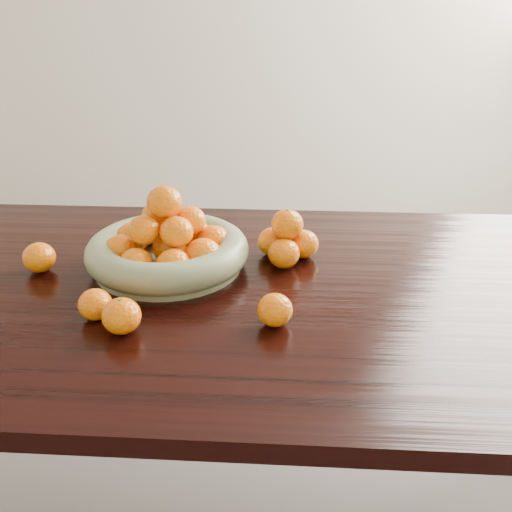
# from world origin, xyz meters

# --- Properties ---
(dining_table) EXTENTS (2.00, 1.00, 0.75)m
(dining_table) POSITION_xyz_m (0.00, 0.00, 0.66)
(dining_table) COLOR black
(dining_table) RESTS_ON ground
(fruit_bowl) EXTENTS (0.38, 0.38, 0.20)m
(fruit_bowl) POSITION_xyz_m (-0.24, 0.08, 0.80)
(fruit_bowl) COLOR gray
(fruit_bowl) RESTS_ON dining_table
(orange_pyramid) EXTENTS (0.15, 0.15, 0.13)m
(orange_pyramid) POSITION_xyz_m (0.03, 0.14, 0.80)
(orange_pyramid) COLOR orange
(orange_pyramid) RESTS_ON dining_table
(loose_orange_0) EXTENTS (0.08, 0.08, 0.07)m
(loose_orange_0) POSITION_xyz_m (-0.28, -0.21, 0.79)
(loose_orange_0) COLOR orange
(loose_orange_0) RESTS_ON dining_table
(loose_orange_1) EXTENTS (0.07, 0.07, 0.06)m
(loose_orange_1) POSITION_xyz_m (-0.34, -0.17, 0.78)
(loose_orange_1) COLOR orange
(loose_orange_1) RESTS_ON dining_table
(loose_orange_2) EXTENTS (0.07, 0.07, 0.07)m
(loose_orange_2) POSITION_xyz_m (0.02, -0.17, 0.78)
(loose_orange_2) COLOR orange
(loose_orange_2) RESTS_ON dining_table
(loose_orange_3) EXTENTS (0.08, 0.08, 0.07)m
(loose_orange_3) POSITION_xyz_m (-0.54, 0.04, 0.79)
(loose_orange_3) COLOR orange
(loose_orange_3) RESTS_ON dining_table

